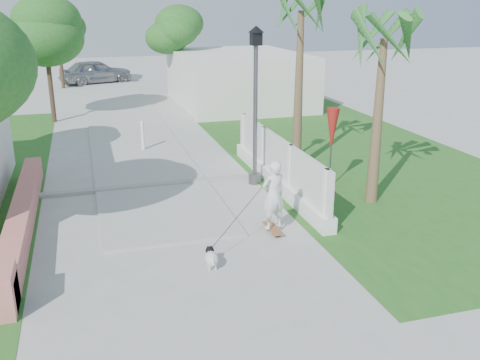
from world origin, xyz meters
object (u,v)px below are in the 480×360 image
object	(u,v)px
patio_umbrella	(332,130)
skateboarder	(245,212)
dog	(211,257)
bollard	(143,135)
parked_car	(96,72)
street_lamp	(255,101)

from	to	relation	value
patio_umbrella	skateboarder	size ratio (longest dim) A/B	1.10
patio_umbrella	dog	distance (m)	5.88
bollard	patio_umbrella	size ratio (longest dim) A/B	0.47
patio_umbrella	skateboarder	bearing A→B (deg)	-139.78
parked_car	skateboarder	bearing A→B (deg)	167.73
street_lamp	bollard	xyz separation A→B (m)	(-2.70, 4.50, -1.84)
patio_umbrella	parked_car	world-z (taller)	patio_umbrella
street_lamp	patio_umbrella	bearing A→B (deg)	-27.76
parked_car	street_lamp	bearing A→B (deg)	172.35
patio_umbrella	parked_car	size ratio (longest dim) A/B	0.51
parked_car	bollard	bearing A→B (deg)	166.03
street_lamp	dog	distance (m)	5.74
patio_umbrella	street_lamp	bearing A→B (deg)	152.24
patio_umbrella	parked_car	distance (m)	23.60
street_lamp	dog	xyz separation A→B (m)	(-2.43, -4.71, -2.21)
dog	parked_car	bearing A→B (deg)	95.79
patio_umbrella	skateboarder	world-z (taller)	patio_umbrella
dog	patio_umbrella	bearing A→B (deg)	43.72
bollard	patio_umbrella	xyz separation A→B (m)	(4.60, -5.50, 1.10)
dog	parked_car	size ratio (longest dim) A/B	0.13
skateboarder	dog	distance (m)	1.39
skateboarder	parked_car	size ratio (longest dim) A/B	0.47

